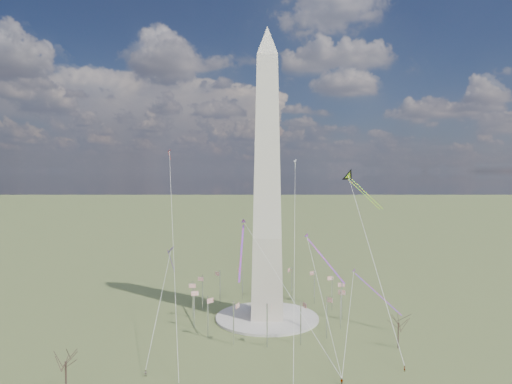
{
  "coord_description": "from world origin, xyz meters",
  "views": [
    {
      "loc": [
        -0.07,
        -157.15,
        51.52
      ],
      "look_at": [
        -3.87,
        0.0,
        44.37
      ],
      "focal_mm": 32.0,
      "sensor_mm": 36.0,
      "label": 1
    }
  ],
  "objects_px": {
    "tree_near": "(398,321)",
    "kite_delta_black": "(350,178)",
    "person_east": "(404,368)",
    "person_west": "(146,373)",
    "washington_monument": "(267,182)"
  },
  "relations": [
    {
      "from": "person_west",
      "to": "kite_delta_black",
      "type": "xyz_separation_m",
      "value": [
        61.82,
        59.79,
        48.11
      ]
    },
    {
      "from": "person_west",
      "to": "kite_delta_black",
      "type": "bearing_deg",
      "value": -134.69
    },
    {
      "from": "person_west",
      "to": "kite_delta_black",
      "type": "distance_m",
      "value": 98.54
    },
    {
      "from": "tree_near",
      "to": "washington_monument",
      "type": "bearing_deg",
      "value": 146.14
    },
    {
      "from": "washington_monument",
      "to": "person_east",
      "type": "height_order",
      "value": "washington_monument"
    },
    {
      "from": "person_east",
      "to": "kite_delta_black",
      "type": "xyz_separation_m",
      "value": [
        -4.18,
        55.52,
        48.1
      ]
    },
    {
      "from": "tree_near",
      "to": "kite_delta_black",
      "type": "relative_size",
      "value": 0.7
    },
    {
      "from": "tree_near",
      "to": "person_west",
      "type": "distance_m",
      "value": 71.96
    },
    {
      "from": "person_east",
      "to": "person_west",
      "type": "relative_size",
      "value": 1.01
    },
    {
      "from": "washington_monument",
      "to": "person_west",
      "type": "height_order",
      "value": "washington_monument"
    },
    {
      "from": "tree_near",
      "to": "kite_delta_black",
      "type": "bearing_deg",
      "value": 99.9
    },
    {
      "from": "tree_near",
      "to": "person_west",
      "type": "relative_size",
      "value": 7.28
    },
    {
      "from": "washington_monument",
      "to": "kite_delta_black",
      "type": "height_order",
      "value": "washington_monument"
    },
    {
      "from": "washington_monument",
      "to": "kite_delta_black",
      "type": "bearing_deg",
      "value": 24.65
    },
    {
      "from": "tree_near",
      "to": "person_west",
      "type": "bearing_deg",
      "value": -163.91
    }
  ]
}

